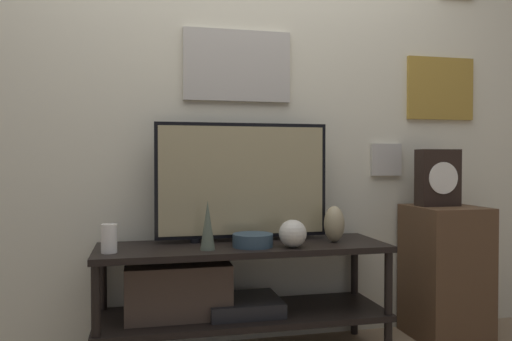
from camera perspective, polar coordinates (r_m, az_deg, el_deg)
name	(u,v)px	position (r m, az deg, el deg)	size (l,w,h in m)	color
wall_back	(234,93)	(2.76, -2.53, 8.88)	(6.40, 0.08, 2.70)	beige
media_console	(218,288)	(2.52, -4.32, -13.22)	(1.42, 0.46, 0.57)	black
television	(243,181)	(2.56, -1.54, -1.16)	(0.89, 0.05, 0.61)	black
vase_wide_bowl	(253,240)	(2.43, -0.37, -7.97)	(0.20, 0.20, 0.06)	#2D4251
vase_urn_stoneware	(334,224)	(2.58, 8.93, -6.05)	(0.10, 0.11, 0.18)	tan
vase_slim_bronze	(208,225)	(2.34, -5.55, -6.24)	(0.07, 0.07, 0.23)	#4C5647
vase_round_glass	(293,234)	(2.40, 4.22, -7.20)	(0.13, 0.13, 0.13)	beige
candle_jar	(109,238)	(2.36, -16.45, -7.46)	(0.07, 0.07, 0.13)	silver
side_table	(445,272)	(3.00, 20.79, -10.79)	(0.37, 0.39, 0.73)	#513823
mantel_clock	(438,178)	(2.94, 20.07, -0.78)	(0.23, 0.11, 0.31)	black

